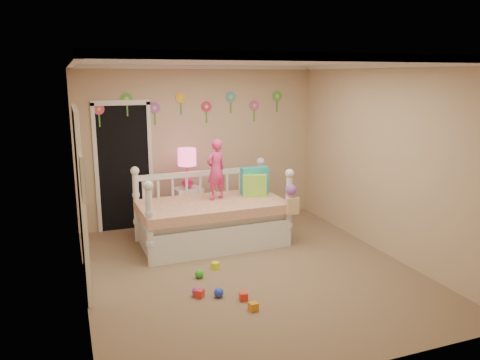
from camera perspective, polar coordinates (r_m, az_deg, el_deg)
name	(u,v)px	position (r m, az deg, el deg)	size (l,w,h in m)	color
floor	(249,270)	(6.14, 1.10, -10.84)	(4.00, 4.50, 0.01)	#7F684C
ceiling	(250,61)	(5.64, 1.22, 14.19)	(4.00, 4.50, 0.01)	white
back_wall	(200,146)	(7.85, -4.92, 4.19)	(4.00, 0.01, 2.60)	tan
left_wall	(77,184)	(5.36, -19.14, -0.42)	(0.01, 4.50, 2.60)	tan
right_wall	(385,161)	(6.74, 17.20, 2.27)	(0.01, 4.50, 2.60)	tan
crown_molding	(250,64)	(5.63, 1.22, 13.89)	(4.00, 4.50, 0.06)	white
daybed	(212,206)	(6.88, -3.47, -3.14)	(2.13, 1.15, 1.16)	white
pillow_turquoise	(254,181)	(7.24, 1.76, -0.08)	(0.42, 0.15, 0.42)	#26AABE
pillow_lime	(254,186)	(7.09, 1.77, -0.70)	(0.35, 0.13, 0.34)	#97E345
child	(216,170)	(6.89, -2.94, 1.27)	(0.33, 0.21, 0.90)	#F43787
nightstand	(188,209)	(7.57, -6.30, -3.54)	(0.42, 0.32, 0.70)	white
table_lamp	(187,162)	(7.39, -6.45, 2.20)	(0.29, 0.29, 0.63)	#DF1D68
closet_doorway	(124,166)	(7.65, -13.90, 1.63)	(0.90, 0.04, 2.07)	black
flower_decals	(194,107)	(7.75, -5.63, 8.83)	(3.40, 0.02, 0.50)	#B2668C
mirror_closet	(82,199)	(5.71, -18.65, -2.20)	(0.07, 1.30, 2.10)	white
wall_picture	(82,178)	(4.43, -18.62, 0.29)	(0.05, 0.34, 0.42)	white
hanging_bag	(291,200)	(6.72, 6.23, -2.47)	(0.20, 0.16, 0.36)	beige
toy_scatter	(216,285)	(5.61, -2.92, -12.62)	(0.80, 1.30, 0.11)	#996666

